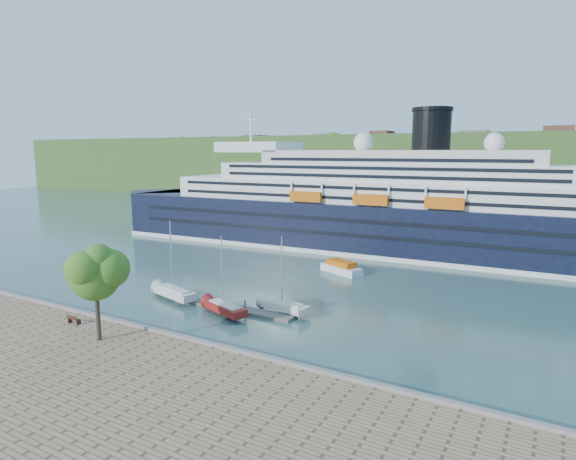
# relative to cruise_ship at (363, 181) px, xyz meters

# --- Properties ---
(ground) EXTENTS (400.00, 400.00, 0.00)m
(ground) POSITION_rel_cruise_ship_xyz_m (-4.51, -52.28, -12.96)
(ground) COLOR #2B4E49
(ground) RESTS_ON ground
(far_hillside) EXTENTS (400.00, 50.00, 24.00)m
(far_hillside) POSITION_rel_cruise_ship_xyz_m (-4.51, 92.72, -0.96)
(far_hillside) COLOR #305421
(far_hillside) RESTS_ON ground
(quay_coping) EXTENTS (220.00, 0.50, 0.30)m
(quay_coping) POSITION_rel_cruise_ship_xyz_m (-4.51, -52.48, -11.81)
(quay_coping) COLOR slate
(quay_coping) RESTS_ON promenade
(cruise_ship) EXTENTS (116.02, 21.33, 25.93)m
(cruise_ship) POSITION_rel_cruise_ship_xyz_m (0.00, 0.00, 0.00)
(cruise_ship) COLOR black
(cruise_ship) RESTS_ON ground
(park_bench) EXTENTS (1.57, 0.69, 1.00)m
(park_bench) POSITION_rel_cruise_ship_xyz_m (-10.11, -54.98, -11.46)
(park_bench) COLOR #3F2112
(park_bench) RESTS_ON promenade
(promenade_tree) EXTENTS (6.06, 6.06, 10.04)m
(promenade_tree) POSITION_rel_cruise_ship_xyz_m (-4.30, -56.62, -6.94)
(promenade_tree) COLOR #316C1C
(promenade_tree) RESTS_ON promenade
(floating_pontoon) EXTENTS (16.02, 2.35, 0.35)m
(floating_pontoon) POSITION_rel_cruise_ship_xyz_m (-0.32, -41.02, -12.79)
(floating_pontoon) COLOR slate
(floating_pontoon) RESTS_ON ground
(sailboat_white_near) EXTENTS (7.69, 3.85, 9.57)m
(sailboat_white_near) POSITION_rel_cruise_ship_xyz_m (-8.61, -41.72, -8.18)
(sailboat_white_near) COLOR silver
(sailboat_white_near) RESTS_ON ground
(sailboat_red) EXTENTS (7.03, 3.93, 8.75)m
(sailboat_red) POSITION_rel_cruise_ship_xyz_m (0.30, -43.23, -8.59)
(sailboat_red) COLOR maroon
(sailboat_red) RESTS_ON ground
(sailboat_white_far) EXTENTS (6.85, 2.77, 8.59)m
(sailboat_white_far) POSITION_rel_cruise_ship_xyz_m (5.83, -39.24, -8.67)
(sailboat_white_far) COLOR silver
(sailboat_white_far) RESTS_ON ground
(tender_launch) EXTENTS (7.44, 4.94, 1.95)m
(tender_launch) POSITION_rel_cruise_ship_xyz_m (4.01, -18.74, -11.99)
(tender_launch) COLOR #CF5C0C
(tender_launch) RESTS_ON ground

